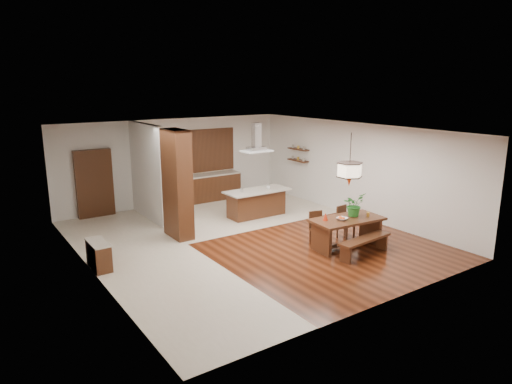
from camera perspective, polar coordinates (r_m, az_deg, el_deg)
room_shell at (r=11.71m, az=-1.21°, el=3.67°), size 9.00×9.04×2.92m
tile_hallway at (r=11.06m, az=-13.30°, el=-8.38°), size 2.50×9.00×0.01m
tile_kitchen at (r=14.88m, az=-2.41°, el=-2.33°), size 5.50×4.00×0.01m
soffit_band at (r=11.60m, az=-1.24°, el=7.68°), size 8.00×9.00×0.02m
partition_pier at (r=12.20m, az=-9.82°, el=0.95°), size 0.45×1.00×2.90m
partition_stub at (r=14.10m, az=-13.40°, el=2.46°), size 0.18×2.40×2.90m
hallway_console at (r=10.84m, az=-19.04°, el=-7.48°), size 0.37×0.88×0.63m
hallway_doorway at (r=14.83m, az=-19.54°, el=1.00°), size 1.10×0.20×2.10m
rear_counter at (r=16.07m, az=-6.40°, el=0.53°), size 2.60×0.62×0.95m
kitchen_window at (r=16.07m, az=-6.95°, el=5.13°), size 2.60×0.08×1.50m
shelf_lower at (r=16.15m, az=5.28°, el=3.96°), size 0.26×0.90×0.04m
shelf_upper at (r=16.09m, az=5.31°, el=5.36°), size 0.26×0.90×0.04m
dining_table at (r=11.67m, az=11.29°, el=-4.20°), size 1.91×1.07×0.77m
dining_bench at (r=11.31m, az=13.40°, el=-6.69°), size 1.62×0.50×0.45m
dining_chair_left at (r=11.85m, az=7.79°, el=-4.51°), size 0.45×0.45×0.84m
dining_chair_right at (r=12.40m, az=11.20°, el=-3.76°), size 0.42×0.42×0.87m
pendant_lantern at (r=11.28m, az=11.68°, el=3.97°), size 0.64×0.64×1.31m
foliage_plant at (r=11.77m, az=12.14°, el=-1.56°), size 0.61×0.55×0.59m
fruit_bowl at (r=11.43m, az=10.70°, el=-3.31°), size 0.31×0.31×0.06m
napkin_cone at (r=11.32m, az=8.68°, el=-3.06°), size 0.15×0.15×0.20m
gold_ornament at (r=11.89m, az=13.82°, el=-2.71°), size 0.09×0.09×0.11m
kitchen_island at (r=14.16m, az=0.06°, el=-1.34°), size 2.04×0.89×0.84m
range_hood at (r=13.78m, az=0.05°, el=6.85°), size 0.90×0.55×0.87m
island_cup at (r=14.17m, az=1.55°, el=0.56°), size 0.13×0.13×0.09m
microwave at (r=15.62m, az=-9.16°, el=2.39°), size 0.57×0.42×0.29m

